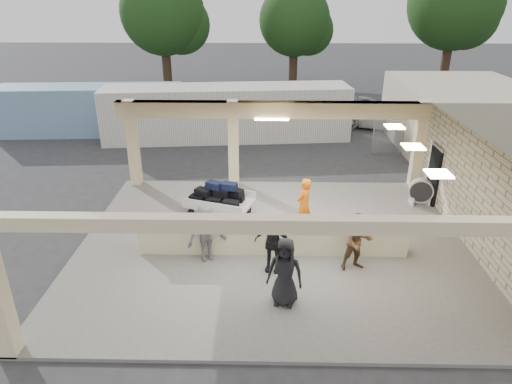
{
  "coord_description": "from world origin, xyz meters",
  "views": [
    {
      "loc": [
        -0.25,
        -12.45,
        7.39
      ],
      "look_at": [
        -0.53,
        1.0,
        1.41
      ],
      "focal_mm": 32.0,
      "sensor_mm": 36.0,
      "label": 1
    }
  ],
  "objects_px": {
    "baggage_counter": "(273,237)",
    "container_blue": "(90,110)",
    "passenger_d": "(285,272)",
    "luggage_cart": "(219,198)",
    "baggage_handler": "(304,204)",
    "passenger_c": "(206,234)",
    "container_white": "(227,113)",
    "passenger_b": "(272,243)",
    "car_white_b": "(470,117)",
    "car_dark": "(368,109)",
    "car_white_a": "(386,116)",
    "passenger_a": "(358,242)",
    "drum_fan": "(421,191)"
  },
  "relations": [
    {
      "from": "passenger_d",
      "to": "car_white_a",
      "type": "distance_m",
      "value": 17.77
    },
    {
      "from": "baggage_counter",
      "to": "passenger_a",
      "type": "distance_m",
      "value": 2.54
    },
    {
      "from": "baggage_counter",
      "to": "container_blue",
      "type": "bearing_deg",
      "value": 127.95
    },
    {
      "from": "luggage_cart",
      "to": "passenger_d",
      "type": "relative_size",
      "value": 1.38
    },
    {
      "from": "luggage_cart",
      "to": "car_white_a",
      "type": "xyz_separation_m",
      "value": [
        8.6,
        11.76,
        -0.09
      ]
    },
    {
      "from": "car_white_a",
      "to": "passenger_d",
      "type": "bearing_deg",
      "value": -179.52
    },
    {
      "from": "baggage_counter",
      "to": "baggage_handler",
      "type": "bearing_deg",
      "value": 54.82
    },
    {
      "from": "passenger_a",
      "to": "car_dark",
      "type": "height_order",
      "value": "passenger_a"
    },
    {
      "from": "passenger_d",
      "to": "luggage_cart",
      "type": "bearing_deg",
      "value": 125.7
    },
    {
      "from": "luggage_cart",
      "to": "baggage_handler",
      "type": "xyz_separation_m",
      "value": [
        2.87,
        -0.85,
        0.2
      ]
    },
    {
      "from": "baggage_counter",
      "to": "passenger_b",
      "type": "distance_m",
      "value": 1.06
    },
    {
      "from": "car_white_a",
      "to": "container_white",
      "type": "relative_size",
      "value": 0.39
    },
    {
      "from": "luggage_cart",
      "to": "container_blue",
      "type": "height_order",
      "value": "container_blue"
    },
    {
      "from": "luggage_cart",
      "to": "container_white",
      "type": "relative_size",
      "value": 0.2
    },
    {
      "from": "luggage_cart",
      "to": "car_white_b",
      "type": "relative_size",
      "value": 0.51
    },
    {
      "from": "container_white",
      "to": "car_white_b",
      "type": "bearing_deg",
      "value": 1.01
    },
    {
      "from": "luggage_cart",
      "to": "container_blue",
      "type": "distance_m",
      "value": 13.26
    },
    {
      "from": "baggage_counter",
      "to": "passenger_c",
      "type": "bearing_deg",
      "value": -165.38
    },
    {
      "from": "drum_fan",
      "to": "baggage_counter",
      "type": "bearing_deg",
      "value": -132.08
    },
    {
      "from": "passenger_c",
      "to": "container_white",
      "type": "bearing_deg",
      "value": 65.91
    },
    {
      "from": "passenger_b",
      "to": "car_white_a",
      "type": "height_order",
      "value": "passenger_b"
    },
    {
      "from": "container_blue",
      "to": "passenger_a",
      "type": "bearing_deg",
      "value": -51.8
    },
    {
      "from": "passenger_c",
      "to": "passenger_d",
      "type": "xyz_separation_m",
      "value": [
        2.19,
        -1.96,
        0.04
      ]
    },
    {
      "from": "baggage_counter",
      "to": "car_white_a",
      "type": "height_order",
      "value": "car_white_a"
    },
    {
      "from": "passenger_c",
      "to": "car_dark",
      "type": "bearing_deg",
      "value": 38.32
    },
    {
      "from": "baggage_counter",
      "to": "luggage_cart",
      "type": "height_order",
      "value": "luggage_cart"
    },
    {
      "from": "car_white_b",
      "to": "car_dark",
      "type": "distance_m",
      "value": 5.81
    },
    {
      "from": "passenger_a",
      "to": "container_white",
      "type": "bearing_deg",
      "value": 97.3
    },
    {
      "from": "baggage_counter",
      "to": "passenger_a",
      "type": "bearing_deg",
      "value": -20.01
    },
    {
      "from": "passenger_b",
      "to": "car_white_b",
      "type": "height_order",
      "value": "passenger_b"
    },
    {
      "from": "passenger_d",
      "to": "baggage_counter",
      "type": "bearing_deg",
      "value": 108.15
    },
    {
      "from": "passenger_a",
      "to": "car_dark",
      "type": "xyz_separation_m",
      "value": [
        3.76,
        16.92,
        -0.32
      ]
    },
    {
      "from": "drum_fan",
      "to": "container_white",
      "type": "bearing_deg",
      "value": 148.26
    },
    {
      "from": "passenger_a",
      "to": "passenger_c",
      "type": "relative_size",
      "value": 0.98
    },
    {
      "from": "passenger_d",
      "to": "car_dark",
      "type": "xyz_separation_m",
      "value": [
        5.85,
        18.52,
        -0.38
      ]
    },
    {
      "from": "baggage_counter",
      "to": "car_dark",
      "type": "height_order",
      "value": "car_dark"
    },
    {
      "from": "baggage_counter",
      "to": "baggage_handler",
      "type": "relative_size",
      "value": 4.57
    },
    {
      "from": "passenger_b",
      "to": "car_dark",
      "type": "distance_m",
      "value": 18.12
    },
    {
      "from": "baggage_counter",
      "to": "drum_fan",
      "type": "xyz_separation_m",
      "value": [
        5.5,
        3.5,
        0.04
      ]
    },
    {
      "from": "passenger_c",
      "to": "car_white_b",
      "type": "xyz_separation_m",
      "value": [
        13.25,
        14.01,
        -0.19
      ]
    },
    {
      "from": "baggage_counter",
      "to": "passenger_a",
      "type": "relative_size",
      "value": 4.75
    },
    {
      "from": "drum_fan",
      "to": "car_dark",
      "type": "relative_size",
      "value": 0.26
    },
    {
      "from": "baggage_counter",
      "to": "car_white_a",
      "type": "relative_size",
      "value": 1.65
    },
    {
      "from": "baggage_counter",
      "to": "container_white",
      "type": "distance_m",
      "value": 12.15
    },
    {
      "from": "baggage_counter",
      "to": "car_white_b",
      "type": "xyz_separation_m",
      "value": [
        11.33,
        13.51,
        0.21
      ]
    },
    {
      "from": "drum_fan",
      "to": "baggage_handler",
      "type": "xyz_separation_m",
      "value": [
        -4.46,
        -2.03,
        0.37
      ]
    },
    {
      "from": "passenger_b",
      "to": "container_white",
      "type": "distance_m",
      "value": 13.09
    },
    {
      "from": "passenger_a",
      "to": "passenger_c",
      "type": "xyz_separation_m",
      "value": [
        -4.28,
        0.36,
        0.02
      ]
    },
    {
      "from": "passenger_b",
      "to": "car_dark",
      "type": "xyz_separation_m",
      "value": [
        6.14,
        17.04,
        -0.34
      ]
    },
    {
      "from": "passenger_b",
      "to": "container_blue",
      "type": "xyz_separation_m",
      "value": [
        -9.95,
        13.76,
        0.33
      ]
    }
  ]
}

